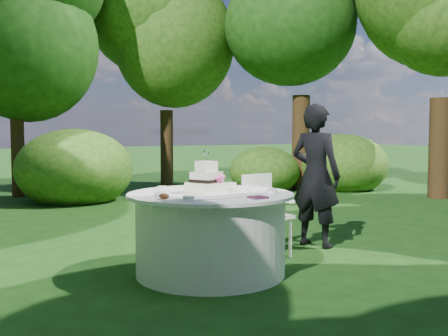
{
  "coord_description": "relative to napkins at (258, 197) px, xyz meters",
  "views": [
    {
      "loc": [
        -2.48,
        -4.21,
        1.35
      ],
      "look_at": [
        0.15,
        0.0,
        1.0
      ],
      "focal_mm": 42.0,
      "sensor_mm": 36.0,
      "label": 1
    }
  ],
  "objects": [
    {
      "name": "ground",
      "position": [
        -0.14,
        0.56,
        -0.78
      ],
      "size": [
        80.0,
        80.0,
        0.0
      ],
      "primitive_type": "plane",
      "color": "#15360E",
      "rests_on": "ground"
    },
    {
      "name": "napkins",
      "position": [
        0.0,
        0.0,
        0.0
      ],
      "size": [
        0.14,
        0.14,
        0.02
      ],
      "primitive_type": "cube",
      "color": "#411C34",
      "rests_on": "table"
    },
    {
      "name": "feather_plume",
      "position": [
        -0.29,
        0.16,
        -0.0
      ],
      "size": [
        0.48,
        0.07,
        0.01
      ],
      "primitive_type": "ellipsoid",
      "color": "white",
      "rests_on": "table"
    },
    {
      "name": "guest",
      "position": [
        1.51,
        0.94,
        0.05
      ],
      "size": [
        0.58,
        0.71,
        1.67
      ],
      "primitive_type": "imported",
      "rotation": [
        0.0,
        0.0,
        1.91
      ],
      "color": "black",
      "rests_on": "ground"
    },
    {
      "name": "table",
      "position": [
        -0.14,
        0.56,
        -0.39
      ],
      "size": [
        1.56,
        1.56,
        0.77
      ],
      "color": "silver",
      "rests_on": "ground"
    },
    {
      "name": "cake",
      "position": [
        -0.16,
        0.6,
        0.1
      ],
      "size": [
        0.35,
        0.35,
        0.42
      ],
      "color": "white",
      "rests_on": "table"
    },
    {
      "name": "chair",
      "position": [
        0.71,
        0.88,
        -0.26
      ],
      "size": [
        0.46,
        0.45,
        0.88
      ],
      "color": "white",
      "rests_on": "ground"
    },
    {
      "name": "votives",
      "position": [
        -0.09,
        0.6,
        0.01
      ],
      "size": [
        1.16,
        0.93,
        0.04
      ],
      "color": "silver",
      "rests_on": "table"
    },
    {
      "name": "petal_cups",
      "position": [
        -0.26,
        0.71,
        0.02
      ],
      "size": [
        0.98,
        0.74,
        0.05
      ],
      "color": "#562D16",
      "rests_on": "table"
    }
  ]
}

